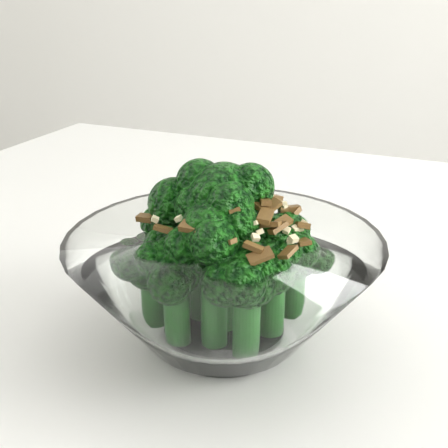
# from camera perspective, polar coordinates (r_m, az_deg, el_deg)

# --- Properties ---
(table) EXTENTS (1.30, 0.95, 0.75)m
(table) POSITION_cam_1_polar(r_m,az_deg,el_deg) (0.60, 13.30, -10.62)
(table) COLOR white
(table) RESTS_ON ground
(broccoli_dish) EXTENTS (0.22, 0.22, 0.14)m
(broccoli_dish) POSITION_cam_1_polar(r_m,az_deg,el_deg) (0.44, -0.10, -4.92)
(broccoli_dish) COLOR white
(broccoli_dish) RESTS_ON table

